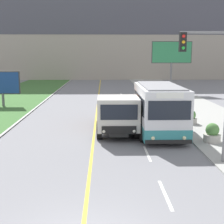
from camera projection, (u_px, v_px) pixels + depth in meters
The scene contains 9 objects.
lane_marking_centre at pixel (95, 222), 9.17m from camera, with size 2.88×140.00×0.01m.
apartment_block_background at pixel (100, 17), 60.84m from camera, with size 80.00×8.04×24.00m.
city_bus at pixel (159, 110), 18.81m from camera, with size 2.66×5.89×3.05m.
dump_truck at pixel (117, 114), 19.00m from camera, with size 2.49×6.31×2.41m.
traffic_light_mast at pixel (214, 77), 13.38m from camera, with size 2.28×0.32×6.16m.
billboard_large at pixel (172, 54), 38.49m from camera, with size 4.97×0.24×6.40m.
billboard_small at pixel (2, 84), 29.13m from camera, with size 3.30×0.24×3.28m.
planter_round_near at pixel (212, 134), 17.21m from camera, with size 0.93×0.93×1.05m.
planter_round_second at pixel (191, 117), 21.74m from camera, with size 0.88×0.88×0.97m.
Camera 1 is at (0.60, -6.98, 4.87)m, focal length 50.00 mm.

